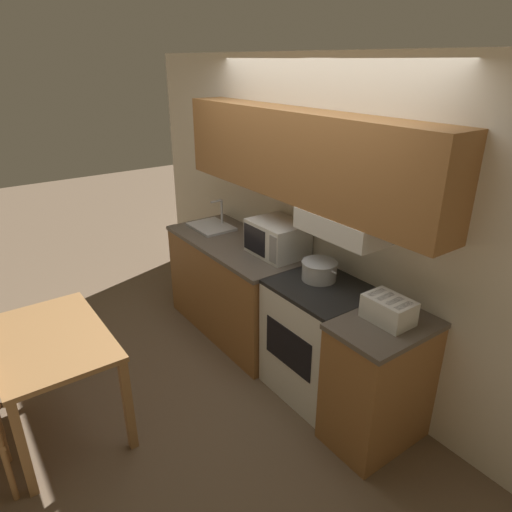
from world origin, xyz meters
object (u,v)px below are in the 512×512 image
sink_basin (211,226)px  cooking_pot (319,270)px  stove_range (319,340)px  toaster (389,310)px  dining_table (51,350)px  microwave (277,238)px

sink_basin → cooking_pot: bearing=3.2°
cooking_pot → stove_range: bearing=-29.4°
cooking_pot → toaster: 0.71m
stove_range → toaster: (0.60, 0.01, 0.55)m
cooking_pot → sink_basin: (-1.48, -0.08, -0.06)m
sink_basin → dining_table: 1.96m
toaster → dining_table: toaster is taller
cooking_pot → microwave: size_ratio=0.74×
stove_range → toaster: bearing=0.7°
sink_basin → dining_table: bearing=-65.5°
cooking_pot → dining_table: 2.00m
stove_range → sink_basin: 1.67m
cooking_pot → microwave: microwave is taller
stove_range → toaster: 0.81m
toaster → cooking_pot: bearing=175.6°
microwave → dining_table: microwave is taller
microwave → sink_basin: size_ratio=1.08×
stove_range → microwave: bearing=171.1°
microwave → sink_basin: (-0.90, -0.13, -0.13)m
microwave → dining_table: 1.94m
microwave → sink_basin: bearing=-171.9°
stove_range → cooking_pot: (-0.11, 0.06, 0.55)m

